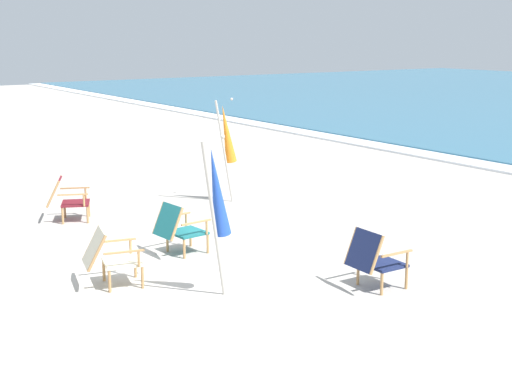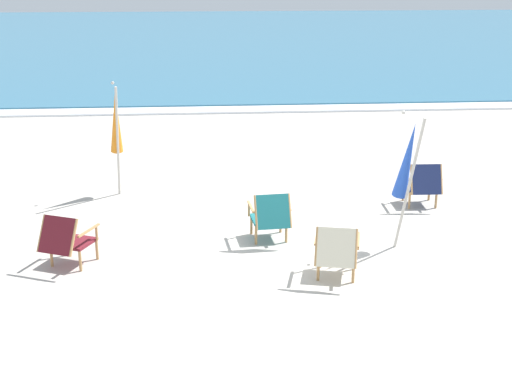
% 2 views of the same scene
% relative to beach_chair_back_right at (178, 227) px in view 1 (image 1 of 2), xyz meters
% --- Properties ---
extents(ground_plane, '(80.00, 80.00, 0.00)m').
position_rel_beach_chair_back_right_xyz_m(ground_plane, '(0.31, -0.02, -0.43)').
color(ground_plane, '#B2AAA0').
extents(beach_chair_back_right, '(0.64, 0.77, 0.80)m').
position_rel_beach_chair_back_right_xyz_m(beach_chair_back_right, '(0.00, 0.00, 0.00)').
color(beach_chair_back_right, '#196066').
rests_on(beach_chair_back_right, ground).
extents(beach_chair_back_left, '(0.61, 0.71, 0.81)m').
position_rel_beach_chair_back_right_xyz_m(beach_chair_back_left, '(2.79, 1.40, 0.00)').
color(beach_chair_back_left, '#19234C').
rests_on(beach_chair_back_left, ground).
extents(beach_chair_front_right, '(0.73, 0.86, 0.79)m').
position_rel_beach_chair_back_right_xyz_m(beach_chair_front_right, '(0.75, -1.42, -0.00)').
color(beach_chair_front_right, beige).
rests_on(beach_chair_front_right, ground).
extents(beach_chair_front_left, '(0.82, 0.91, 0.79)m').
position_rel_beach_chair_back_right_xyz_m(beach_chair_front_left, '(-2.92, -0.72, -0.00)').
color(beach_chair_front_left, maroon).
rests_on(beach_chair_front_left, ground).
extents(umbrella_furled_orange, '(0.32, 0.55, 2.09)m').
position_rel_beach_chair_back_right_xyz_m(umbrella_furled_orange, '(-2.52, 2.43, 0.94)').
color(umbrella_furled_orange, '#B7B2A8').
rests_on(umbrella_furled_orange, ground).
extents(umbrella_furled_blue, '(0.40, 0.55, 2.09)m').
position_rel_beach_chair_back_right_xyz_m(umbrella_furled_blue, '(1.92, -0.46, 0.94)').
color(umbrella_furled_blue, '#B7B2A8').
rests_on(umbrella_furled_blue, ground).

